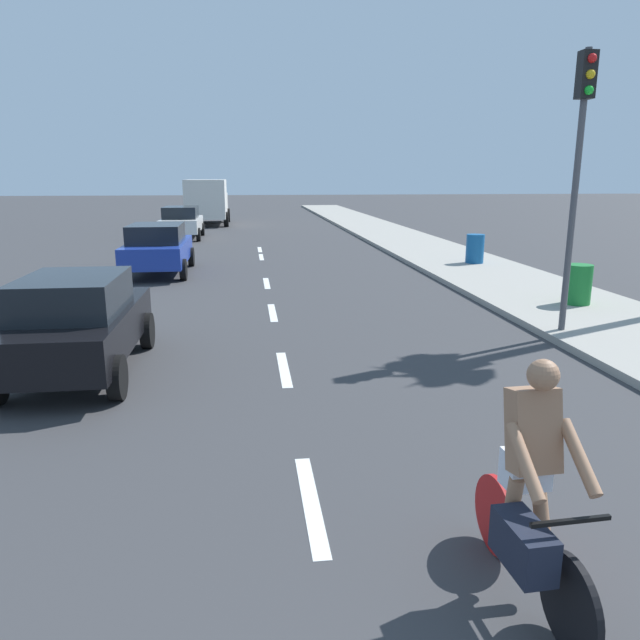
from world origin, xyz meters
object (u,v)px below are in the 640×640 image
traffic_signal (580,143)px  parked_car_blue (158,247)px  parked_car_black (78,322)px  parked_car_white (182,221)px  trash_bin_far (475,249)px  cyclist (530,496)px  delivery_truck (207,201)px  trash_bin_near (578,284)px

traffic_signal → parked_car_blue: bearing=135.0°
parked_car_black → parked_car_white: size_ratio=0.89×
parked_car_blue → trash_bin_far: (10.47, 0.13, -0.21)m
cyclist → delivery_truck: (-4.35, 35.32, 0.67)m
cyclist → delivery_truck: size_ratio=0.29×
trash_bin_far → delivery_truck: bearing=117.4°
cyclist → traffic_signal: traffic_signal is taller
cyclist → trash_bin_far: 16.83m
traffic_signal → trash_bin_near: (1.56, 2.21, -3.01)m
parked_car_blue → parked_car_black: bearing=-89.4°
delivery_truck → trash_bin_near: (9.96, -26.22, -0.91)m
delivery_truck → traffic_signal: traffic_signal is taller
trash_bin_near → parked_car_white: bearing=121.4°
traffic_signal → parked_car_black: bearing=-172.4°
delivery_truck → trash_bin_far: (10.09, -19.51, -0.88)m
parked_car_white → traffic_signal: bearing=-65.3°
trash_bin_far → parked_car_blue: bearing=-179.3°
cyclist → parked_car_white: (-5.10, 26.67, 0.01)m
parked_car_blue → delivery_truck: (0.38, 19.64, 0.67)m
delivery_truck → parked_car_black: bearing=-90.5°
parked_car_black → delivery_truck: delivery_truck is taller
traffic_signal → trash_bin_far: traffic_signal is taller
cyclist → trash_bin_far: cyclist is taller
parked_car_white → traffic_signal: (9.16, -19.78, 2.77)m
delivery_truck → traffic_signal: 29.72m
parked_car_black → traffic_signal: size_ratio=0.73×
delivery_truck → trash_bin_far: size_ratio=6.44×
parked_car_blue → trash_bin_near: 12.26m
delivery_truck → parked_car_blue: bearing=-91.2°
delivery_truck → trash_bin_far: delivery_truck is taller
trash_bin_near → trash_bin_far: bearing=88.9°
cyclist → trash_bin_far: bearing=-113.2°
parked_car_white → trash_bin_near: size_ratio=4.67×
traffic_signal → delivery_truck: bearing=106.5°
cyclist → delivery_truck: delivery_truck is taller
cyclist → trash_bin_near: bearing=-124.9°
parked_car_blue → trash_bin_far: parked_car_blue is taller
parked_car_black → traffic_signal: bearing=7.7°
cyclist → traffic_signal: size_ratio=0.35×
cyclist → parked_car_black: (-4.57, 5.74, 0.00)m
cyclist → trash_bin_near: size_ratio=1.99×
parked_car_blue → parked_car_white: (-0.37, 10.99, 0.00)m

